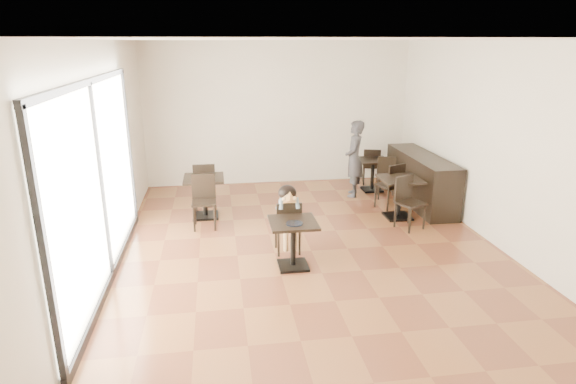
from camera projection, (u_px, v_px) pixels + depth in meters
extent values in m
cube|color=brown|center=(311.00, 251.00, 7.63)|extent=(6.00, 8.00, 0.01)
cube|color=silver|center=(315.00, 40.00, 6.67)|extent=(6.00, 8.00, 0.01)
cube|color=silver|center=(278.00, 114.00, 10.92)|extent=(6.00, 0.01, 3.20)
cube|color=silver|center=(426.00, 277.00, 3.37)|extent=(6.00, 0.01, 3.20)
cube|color=silver|center=(103.00, 159.00, 6.72)|extent=(0.01, 8.00, 3.20)
cube|color=silver|center=(500.00, 146.00, 7.57)|extent=(0.01, 8.00, 3.20)
cube|color=white|center=(99.00, 183.00, 6.31)|extent=(0.04, 4.50, 2.60)
cylinder|color=black|center=(294.00, 223.00, 6.78)|extent=(0.24, 0.24, 0.01)
imported|color=#3A3A3F|center=(354.00, 159.00, 10.14)|extent=(0.53, 0.67, 1.62)
cube|color=black|center=(421.00, 180.00, 9.74)|extent=(0.60, 2.40, 1.00)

